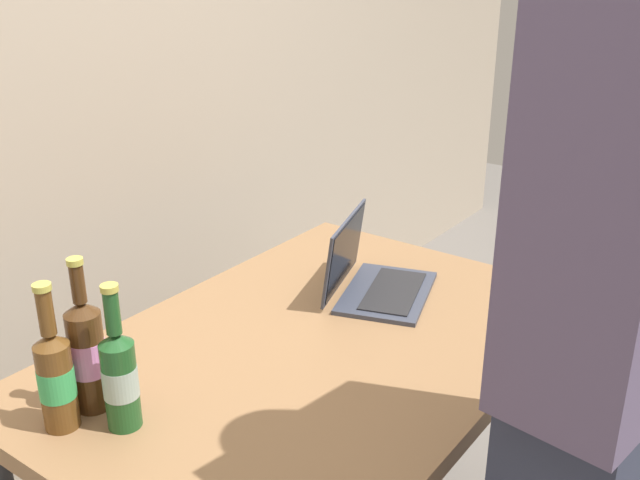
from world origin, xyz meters
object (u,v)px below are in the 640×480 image
beer_bottle_brown (87,353)px  person_figure (605,382)px  laptop (371,276)px  beer_bottle_dark (56,376)px  beer_bottle_amber (120,376)px

beer_bottle_brown → person_figure: 0.95m
laptop → beer_bottle_dark: (-0.85, 0.17, 0.06)m
laptop → beer_bottle_amber: 0.78m
beer_bottle_brown → person_figure: person_figure is taller
laptop → beer_bottle_amber: size_ratio=1.25×
person_figure → beer_bottle_brown: bearing=111.0°
beer_bottle_brown → beer_bottle_dark: 0.08m
person_figure → beer_bottle_amber: bearing=113.6°
laptop → beer_bottle_amber: beer_bottle_amber is taller
beer_bottle_dark → person_figure: size_ratio=0.17×
beer_bottle_brown → beer_bottle_dark: size_ratio=1.07×
beer_bottle_amber → beer_bottle_dark: beer_bottle_dark is taller
beer_bottle_amber → person_figure: size_ratio=0.17×
beer_bottle_brown → person_figure: size_ratio=0.18×
beer_bottle_dark → beer_bottle_brown: bearing=2.5°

